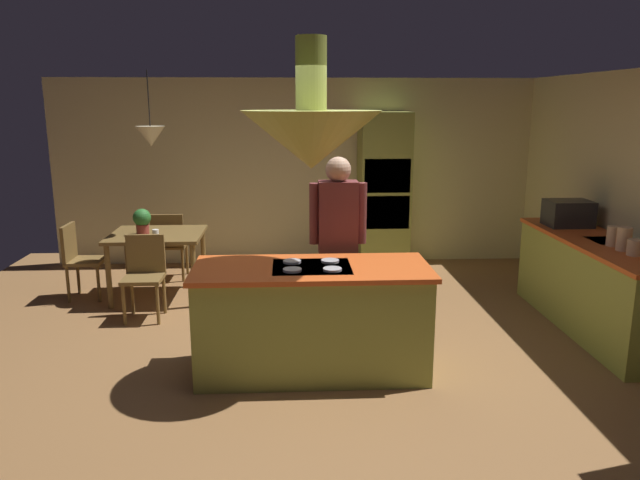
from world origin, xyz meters
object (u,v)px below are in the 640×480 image
at_px(canister_flour, 635,248).
at_px(chair_facing_island, 145,271).
at_px(potted_plant_on_table, 142,220).
at_px(oven_tower, 384,192).
at_px(chair_by_back_wall, 169,241).
at_px(chair_at_corner, 79,256).
at_px(dining_table, 157,242).
at_px(cup_on_table, 156,233).
at_px(canister_tea, 613,236).
at_px(canister_sugar, 624,239).
at_px(microwave_on_counter, 568,213).
at_px(person_at_island, 338,236).
at_px(kitchen_island, 312,319).

bearing_deg(canister_flour, chair_facing_island, 165.14).
bearing_deg(potted_plant_on_table, oven_tower, 22.71).
distance_m(chair_by_back_wall, chair_at_corner, 1.13).
distance_m(dining_table, chair_by_back_wall, 0.70).
relative_size(oven_tower, cup_on_table, 23.40).
height_order(potted_plant_on_table, canister_tea, canister_tea).
bearing_deg(chair_by_back_wall, potted_plant_on_table, 79.94).
bearing_deg(canister_sugar, oven_tower, 121.40).
xyz_separation_m(potted_plant_on_table, cup_on_table, (0.17, -0.14, -0.12)).
bearing_deg(cup_on_table, chair_by_back_wall, 92.37).
bearing_deg(oven_tower, microwave_on_counter, -44.98).
distance_m(person_at_island, cup_on_table, 2.27).
xyz_separation_m(chair_by_back_wall, microwave_on_counter, (4.54, -1.28, 0.55)).
relative_size(person_at_island, chair_at_corner, 2.01).
xyz_separation_m(kitchen_island, canister_sugar, (2.84, 0.39, 0.56)).
bearing_deg(chair_facing_island, canister_sugar, -12.72).
relative_size(chair_facing_island, canister_flour, 6.15).
relative_size(chair_at_corner, canister_tea, 4.68).
bearing_deg(canister_tea, canister_flour, -90.00).
bearing_deg(chair_at_corner, kitchen_island, -128.92).
distance_m(canister_tea, microwave_on_counter, 0.93).
relative_size(chair_by_back_wall, canister_sugar, 4.04).
bearing_deg(canister_tea, oven_tower, 123.09).
bearing_deg(chair_facing_island, dining_table, 90.00).
distance_m(chair_facing_island, canister_flour, 4.72).
bearing_deg(person_at_island, kitchen_island, -111.43).
distance_m(kitchen_island, person_at_island, 0.92).
height_order(chair_by_back_wall, chair_at_corner, same).
bearing_deg(cup_on_table, dining_table, 99.30).
bearing_deg(potted_plant_on_table, cup_on_table, -39.81).
distance_m(person_at_island, chair_by_back_wall, 2.92).
bearing_deg(canister_sugar, dining_table, 159.39).
xyz_separation_m(cup_on_table, canister_tea, (4.50, -1.30, 0.20)).
distance_m(chair_facing_island, chair_by_back_wall, 1.36).
height_order(oven_tower, cup_on_table, oven_tower).
xyz_separation_m(chair_at_corner, canister_sugar, (5.44, -1.71, 0.52)).
bearing_deg(canister_flour, chair_at_corner, 160.87).
bearing_deg(cup_on_table, microwave_on_counter, -4.63).
bearing_deg(chair_at_corner, potted_plant_on_table, -96.39).
bearing_deg(oven_tower, person_at_island, -107.99).
xyz_separation_m(person_at_island, canister_sugar, (2.57, -0.30, 0.01)).
height_order(kitchen_island, canister_flour, canister_flour).
bearing_deg(microwave_on_counter, canister_flour, -90.00).
xyz_separation_m(chair_facing_island, potted_plant_on_table, (-0.14, 0.60, 0.42)).
bearing_deg(microwave_on_counter, chair_facing_island, -178.91).
relative_size(person_at_island, chair_facing_island, 2.01).
bearing_deg(microwave_on_counter, dining_table, 172.53).
height_order(oven_tower, chair_by_back_wall, oven_tower).
distance_m(chair_by_back_wall, canister_flour, 5.24).
distance_m(chair_facing_island, microwave_on_counter, 4.57).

